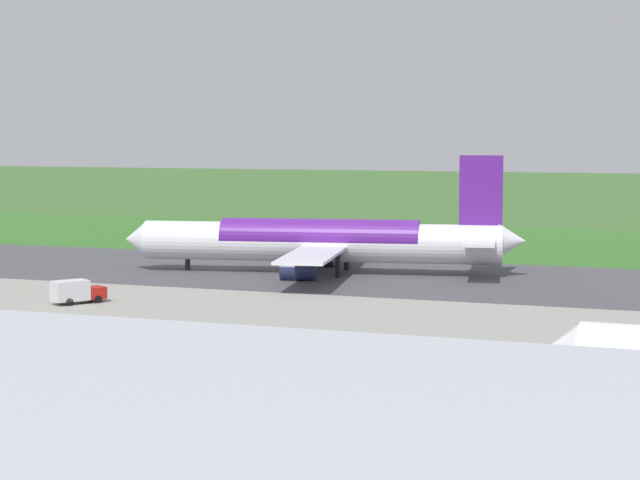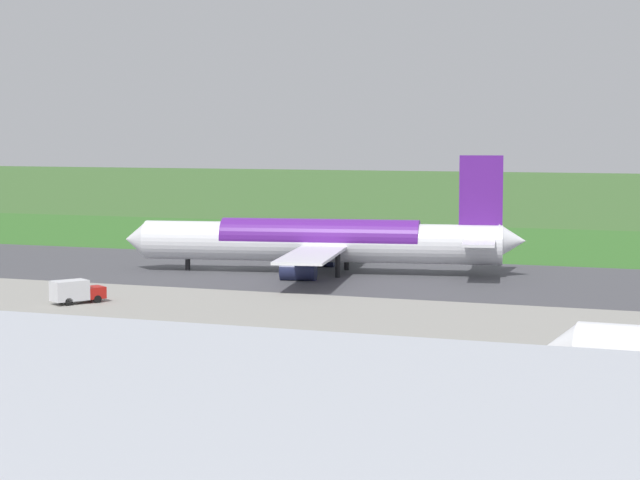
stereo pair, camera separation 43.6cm
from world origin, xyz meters
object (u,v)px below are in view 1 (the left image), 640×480
at_px(airliner_main, 323,241).
at_px(service_truck_fuel, 76,291).
at_px(no_stopping_sign, 246,230).
at_px(traffic_cone_orange, 210,239).

xyz_separation_m(airliner_main, service_truck_fuel, (16.33, 34.47, -2.95)).
height_order(no_stopping_sign, traffic_cone_orange, no_stopping_sign).
xyz_separation_m(service_truck_fuel, traffic_cone_orange, (18.01, -72.01, -1.13)).
bearing_deg(no_stopping_sign, traffic_cone_orange, 65.54).
bearing_deg(service_truck_fuel, airliner_main, -115.34).
distance_m(service_truck_fuel, no_stopping_sign, 80.83).
bearing_deg(airliner_main, traffic_cone_orange, -47.56).
distance_m(airliner_main, traffic_cone_orange, 51.04).
xyz_separation_m(no_stopping_sign, traffic_cone_orange, (3.40, 7.48, -1.09)).
height_order(airliner_main, no_stopping_sign, airliner_main).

